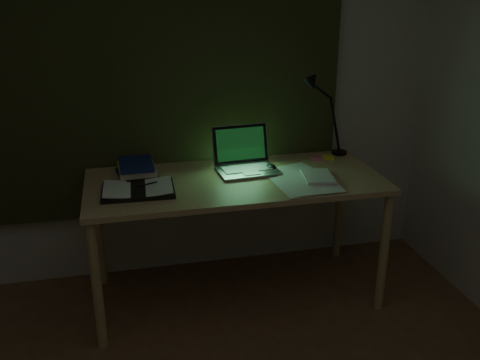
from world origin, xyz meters
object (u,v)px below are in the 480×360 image
at_px(desk, 236,239).
at_px(laptop, 248,152).
at_px(desk_lamp, 342,114).
at_px(book_stack, 137,168).
at_px(loose_papers, 307,176).
at_px(open_textbook, 138,189).

bearing_deg(desk, laptop, 43.39).
height_order(laptop, desk_lamp, desk_lamp).
height_order(desk, laptop, laptop).
xyz_separation_m(book_stack, loose_papers, (0.96, -0.25, -0.04)).
bearing_deg(desk, book_stack, 163.03).
height_order(loose_papers, desk_lamp, desk_lamp).
bearing_deg(desk, open_textbook, -171.92).
relative_size(laptop, desk_lamp, 0.75).
bearing_deg(open_textbook, loose_papers, 1.84).
height_order(book_stack, desk_lamp, desk_lamp).
bearing_deg(desk_lamp, laptop, -164.36).
distance_m(open_textbook, loose_papers, 0.97).
bearing_deg(open_textbook, desk, 10.07).
bearing_deg(laptop, desk, -141.04).
xyz_separation_m(open_textbook, book_stack, (0.01, 0.25, 0.03)).
xyz_separation_m(desk, book_stack, (-0.55, 0.17, 0.44)).
height_order(desk, book_stack, book_stack).
xyz_separation_m(open_textbook, desk_lamp, (1.33, 0.38, 0.25)).
bearing_deg(desk, loose_papers, -11.26).
bearing_deg(desk_lamp, book_stack, -175.81).
relative_size(laptop, book_stack, 1.60).
bearing_deg(loose_papers, desk_lamp, 46.85).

